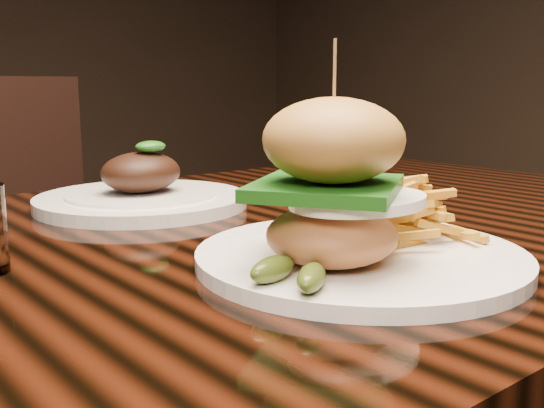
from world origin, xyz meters
TOP-DOWN VIEW (x-y plane):
  - dining_table at (0.00, 0.00)m, footprint 1.60×0.90m
  - burger_plate at (0.02, -0.21)m, footprint 0.34×0.34m
  - side_saucer at (0.15, -0.16)m, footprint 0.15×0.15m
  - ramekin at (0.15, -0.07)m, footprint 0.07×0.07m
  - far_dish at (0.01, 0.21)m, footprint 0.31×0.31m
  - chair_far at (0.05, 0.89)m, footprint 0.55×0.55m

SIDE VIEW (x-z plane):
  - chair_far at x=0.05m, z-range 0.06..1.01m
  - dining_table at x=0.00m, z-range 0.30..1.05m
  - side_saucer at x=0.15m, z-range 0.74..0.77m
  - ramekin at x=0.15m, z-range 0.75..0.78m
  - far_dish at x=0.01m, z-range 0.72..0.82m
  - burger_plate at x=0.02m, z-range 0.70..0.92m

